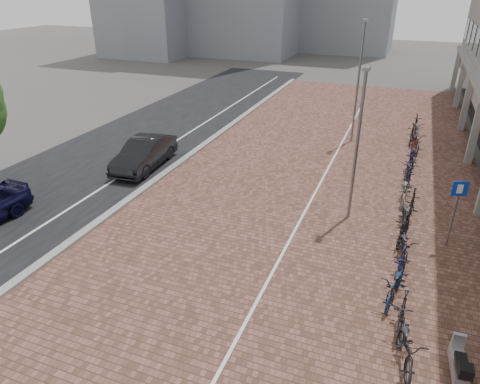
% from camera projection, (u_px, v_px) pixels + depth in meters
% --- Properties ---
extents(ground, '(140.00, 140.00, 0.00)m').
position_uv_depth(ground, '(161.00, 322.00, 12.05)').
color(ground, '#474442').
rests_on(ground, ground).
extents(plaza_brick, '(14.50, 42.00, 0.04)m').
position_uv_depth(plaza_brick, '(322.00, 172.00, 21.44)').
color(plaza_brick, brown).
rests_on(plaza_brick, ground).
extents(street_asphalt, '(8.00, 50.00, 0.03)m').
position_uv_depth(street_asphalt, '(133.00, 145.00, 25.04)').
color(street_asphalt, black).
rests_on(street_asphalt, ground).
extents(curb, '(0.35, 42.00, 0.14)m').
position_uv_depth(curb, '(193.00, 153.00, 23.74)').
color(curb, gray).
rests_on(curb, ground).
extents(lane_line, '(0.12, 44.00, 0.00)m').
position_uv_depth(lane_line, '(163.00, 149.00, 24.38)').
color(lane_line, white).
rests_on(lane_line, street_asphalt).
extents(parking_line, '(0.10, 30.00, 0.00)m').
position_uv_depth(parking_line, '(326.00, 173.00, 21.36)').
color(parking_line, white).
rests_on(parking_line, plaza_brick).
extents(car_dark, '(1.89, 4.61, 1.48)m').
position_uv_depth(car_dark, '(144.00, 154.00, 21.74)').
color(car_dark, black).
rests_on(car_dark, ground).
extents(scooter_front, '(0.52, 1.41, 0.95)m').
position_uv_depth(scooter_front, '(459.00, 363.00, 10.15)').
color(scooter_front, '#ACADB1').
rests_on(scooter_front, ground).
extents(parking_sign, '(0.52, 0.21, 2.55)m').
position_uv_depth(parking_sign, '(456.00, 203.00, 14.74)').
color(parking_sign, slate).
rests_on(parking_sign, ground).
extents(lamp_near, '(0.12, 0.12, 5.84)m').
position_uv_depth(lamp_near, '(357.00, 149.00, 16.11)').
color(lamp_near, slate).
rests_on(lamp_near, ground).
extents(lamp_far, '(0.12, 0.12, 6.68)m').
position_uv_depth(lamp_far, '(358.00, 85.00, 24.14)').
color(lamp_far, slate).
rests_on(lamp_far, ground).
extents(bike_row, '(1.39, 21.46, 1.05)m').
position_uv_depth(bike_row, '(410.00, 187.00, 18.75)').
color(bike_row, black).
rests_on(bike_row, ground).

